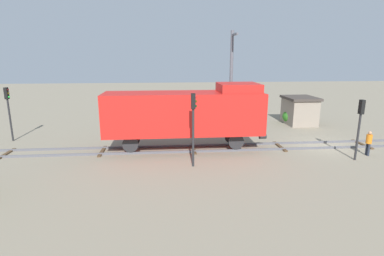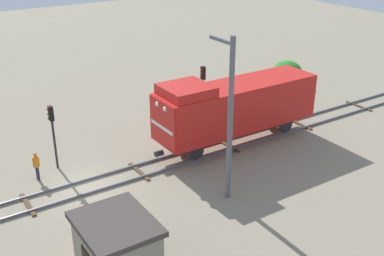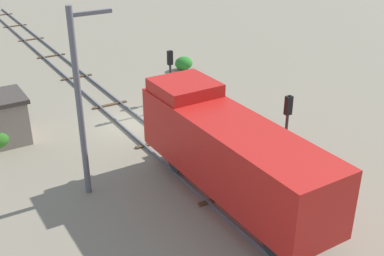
% 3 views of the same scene
% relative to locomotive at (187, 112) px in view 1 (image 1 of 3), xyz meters
% --- Properties ---
extents(ground_plane, '(116.94, 116.94, 0.00)m').
position_rel_locomotive_xyz_m(ground_plane, '(0.00, -10.23, -2.77)').
color(ground_plane, gray).
extents(railway_track, '(2.40, 77.96, 0.16)m').
position_rel_locomotive_xyz_m(railway_track, '(0.00, -10.23, -2.70)').
color(railway_track, '#595960').
rests_on(railway_track, ground).
extents(locomotive, '(2.90, 11.60, 4.60)m').
position_rel_locomotive_xyz_m(locomotive, '(0.00, 0.00, 0.00)').
color(locomotive, red).
rests_on(locomotive, railway_track).
extents(traffic_signal_near, '(0.32, 0.34, 3.95)m').
position_rel_locomotive_xyz_m(traffic_signal_near, '(-3.20, -10.81, -0.02)').
color(traffic_signal_near, '#262628').
rests_on(traffic_signal_near, ground).
extents(traffic_signal_mid, '(0.32, 0.34, 4.48)m').
position_rel_locomotive_xyz_m(traffic_signal_mid, '(-3.40, -0.15, 0.33)').
color(traffic_signal_mid, '#262628').
rests_on(traffic_signal_mid, ground).
extents(traffic_signal_far, '(0.32, 0.34, 4.27)m').
position_rel_locomotive_xyz_m(traffic_signal_far, '(3.60, 13.71, 0.19)').
color(traffic_signal_far, '#262628').
rests_on(traffic_signal_far, ground).
extents(worker_near_track, '(0.38, 0.38, 1.70)m').
position_rel_locomotive_xyz_m(worker_near_track, '(-2.40, -12.20, -1.78)').
color(worker_near_track, '#262B38').
rests_on(worker_near_track, ground).
extents(catenary_mast, '(1.94, 0.28, 8.73)m').
position_rel_locomotive_xyz_m(catenary_mast, '(4.94, -4.23, 1.84)').
color(catenary_mast, '#595960').
rests_on(catenary_mast, ground).
extents(relay_hut, '(3.50, 2.90, 2.74)m').
position_rel_locomotive_xyz_m(relay_hut, '(7.50, -11.80, -1.38)').
color(relay_hut, gray).
rests_on(relay_hut, ground).
extents(bush_near, '(1.96, 1.60, 1.42)m').
position_rel_locomotive_xyz_m(bush_near, '(7.79, -11.09, -2.06)').
color(bush_near, '#337F26').
rests_on(bush_near, ground).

